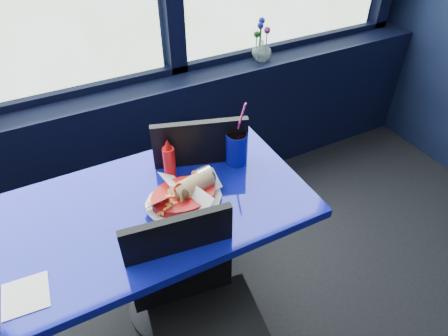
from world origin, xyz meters
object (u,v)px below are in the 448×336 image
near_table (162,233)px  ketchup_bottle (169,160)px  flower_vase (262,48)px  soda_cup (237,147)px  chair_near_front (199,308)px  food_basket (185,195)px  chair_near_back (186,181)px

near_table → ketchup_bottle: (0.11, 0.14, 0.27)m
flower_vase → soda_cup: size_ratio=0.80×
ketchup_bottle → soda_cup: (0.30, -0.05, -0.00)m
chair_near_front → soda_cup: size_ratio=2.84×
food_basket → soda_cup: soda_cup is taller
ketchup_bottle → near_table: bearing=-129.0°
near_table → flower_vase: (1.00, 0.85, 0.31)m
chair_near_front → soda_cup: (0.40, 0.46, 0.31)m
chair_near_front → flower_vase: size_ratio=3.53×
chair_near_front → ketchup_bottle: ketchup_bottle is taller
chair_near_back → ketchup_bottle: bearing=67.1°
food_basket → ketchup_bottle: ketchup_bottle is taller
near_table → flower_vase: flower_vase is taller
chair_near_front → ketchup_bottle: size_ratio=4.74×
chair_near_front → chair_near_back: bearing=78.4°
chair_near_back → ketchup_bottle: chair_near_back is taller
flower_vase → food_basket: flower_vase is taller
near_table → ketchup_bottle: 0.32m
food_basket → soda_cup: (0.30, 0.13, 0.04)m
chair_near_back → flower_vase: bearing=-125.7°
chair_near_back → near_table: bearing=67.8°
flower_vase → soda_cup: bearing=-128.0°
chair_near_front → food_basket: 0.43m
food_basket → ketchup_bottle: bearing=100.0°
near_table → soda_cup: bearing=12.4°
near_table → chair_near_front: 0.37m
chair_near_front → soda_cup: 0.68m
ketchup_bottle → chair_near_front: bearing=-101.8°
chair_near_back → chair_near_front: bearing=88.4°
chair_near_back → soda_cup: (0.18, -0.18, 0.28)m
food_basket → flower_vase: bearing=57.0°
food_basket → soda_cup: 0.33m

